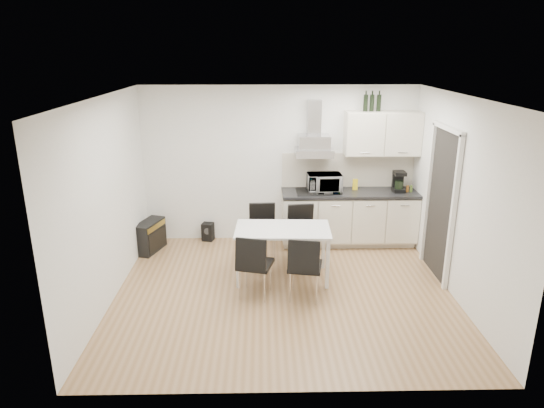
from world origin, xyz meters
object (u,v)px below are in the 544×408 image
Objects in this scene: dining_table at (283,234)px; chair_far_left at (263,234)px; kitchenette at (352,196)px; chair_near_right at (305,267)px; chair_near_left at (255,265)px; guitar_amp at (150,236)px; chair_far_right at (303,235)px; floor_speaker at (208,232)px.

dining_table is 0.69m from chair_far_left.
kitchenette is 2.86× the size of chair_near_right.
chair_near_left is 1.00× the size of chair_near_right.
chair_near_right reaches higher than guitar_amp.
chair_near_left is at bearing 49.45° from chair_far_right.
chair_near_left is 2.85× the size of floor_speaker.
chair_near_right is (0.27, -0.60, -0.22)m from dining_table.
kitchenette is 2.13m from chair_near_right.
chair_near_right is at bearing -16.48° from guitar_amp.
kitchenette is at bearing -158.23° from chair_far_left.
chair_near_right is at bearing -116.26° from kitchenette.
chair_far_right is 2.49m from guitar_amp.
chair_near_right is 2.87m from guitar_amp.
kitchenette reaches higher than chair_near_right.
chair_near_right is at bearing 7.92° from chair_near_left.
chair_far_right is (-0.87, -0.76, -0.39)m from kitchenette.
guitar_amp is (-2.10, 1.01, -0.41)m from dining_table.
dining_table is 1.53× the size of chair_far_left.
chair_far_left and chair_near_left have the same top height.
chair_near_left is (-0.10, -1.12, 0.00)m from chair_far_left.
chair_near_right is (-0.93, -1.88, -0.39)m from kitchenette.
kitchenette is 1.21m from chair_far_right.
chair_far_left is 1.13m from chair_near_left.
kitchenette is at bearing 74.40° from chair_near_right.
kitchenette is 1.66m from chair_far_left.
chair_near_right is (0.54, -1.20, 0.00)m from chair_far_left.
chair_near_left is 0.65m from chair_near_right.
chair_far_left is 1.00× the size of chair_near_right.
kitchenette is at bearing 48.97° from dining_table.
dining_table is at bearing -36.69° from floor_speaker.
kitchenette is 2.86× the size of chair_near_left.
floor_speaker is (-1.22, 1.44, -0.51)m from dining_table.
chair_far_right is at bearing 97.64° from chair_near_right.
kitchenette is 2.51m from floor_speaker.
floor_speaker is (-2.41, 0.17, -0.68)m from kitchenette.
chair_far_right is 1.00× the size of chair_near_right.
kitchenette is 3.36m from guitar_amp.
chair_far_left and chair_far_right have the same top height.
chair_far_left reaches higher than guitar_amp.
kitchenette is at bearing 22.31° from guitar_amp.
dining_table is 1.53× the size of chair_near_right.
chair_far_left reaches higher than floor_speaker.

